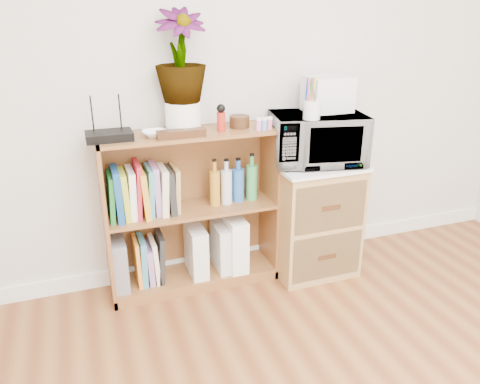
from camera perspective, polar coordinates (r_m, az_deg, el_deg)
name	(u,v)px	position (r m, az deg, el deg)	size (l,w,h in m)	color
skirting_board	(240,254)	(3.15, 0.01, -7.62)	(4.00, 0.02, 0.10)	white
bookshelf	(192,211)	(2.75, -5.89, -2.36)	(1.00, 0.30, 0.95)	brown
wicker_unit	(311,218)	(2.99, 8.67, -3.13)	(0.50, 0.45, 0.70)	#9E7542
microwave	(317,139)	(2.80, 9.36, 6.43)	(0.53, 0.36, 0.29)	white
pen_cup	(312,110)	(2.62, 8.74, 9.86)	(0.09, 0.09, 0.10)	white
small_appliance	(327,94)	(2.84, 10.62, 11.65)	(0.25, 0.21, 0.20)	silver
router	(109,136)	(2.51, -15.66, 6.62)	(0.23, 0.16, 0.04)	black
white_bowl	(154,133)	(2.53, -10.40, 7.03)	(0.13, 0.13, 0.03)	white
plant_pot	(183,117)	(2.59, -6.94, 9.08)	(0.19, 0.19, 0.16)	white
potted_plant	(180,56)	(2.54, -7.27, 16.15)	(0.27, 0.27, 0.48)	#2C6E32
trinket_box	(181,134)	(2.48, -7.18, 7.07)	(0.26, 0.06, 0.04)	#321D0D
kokeshi_doll	(221,122)	(2.59, -2.32, 8.54)	(0.05, 0.05, 0.10)	#AF2115
wooden_bowl	(239,122)	(2.68, -0.06, 8.58)	(0.11, 0.11, 0.07)	#331F0E
paint_jars	(264,124)	(2.63, 2.96, 8.24)	(0.12, 0.04, 0.06)	pink
file_box	(118,262)	(2.81, -14.62, -8.30)	(0.09, 0.24, 0.30)	slate
magazine_holder_left	(196,250)	(2.86, -5.37, -7.05)	(0.10, 0.24, 0.30)	white
magazine_holder_mid	(222,247)	(2.90, -2.20, -6.70)	(0.09, 0.23, 0.29)	silver
magazine_holder_right	(234,241)	(2.91, -0.75, -6.04)	(0.11, 0.27, 0.34)	white
cookbooks	(143,192)	(2.64, -11.72, 0.06)	(0.39, 0.20, 0.31)	#1E722B
liquor_bottles	(234,181)	(2.76, -0.75, 1.36)	(0.30, 0.07, 0.28)	#B57F21
lower_books	(149,260)	(2.83, -11.04, -8.11)	(0.17, 0.19, 0.29)	orange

